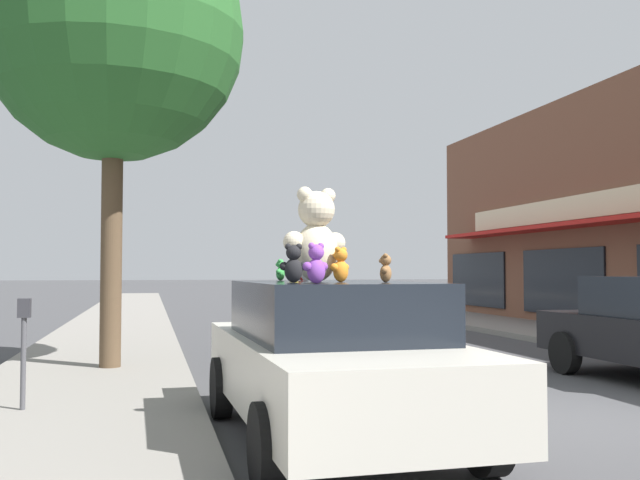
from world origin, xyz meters
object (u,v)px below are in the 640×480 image
Objects in this scene: teddy_bear_giant at (316,236)px; teddy_bear_white at (306,268)px; teddy_bear_yellow at (294,271)px; teddy_bear_purple at (316,264)px; teddy_bear_black at (294,264)px; teddy_bear_green at (280,270)px; teddy_bear_brown at (385,268)px; teddy_bear_red at (302,268)px; plush_art_car at (332,357)px; street_tree at (114,33)px; teddy_bear_orange at (341,265)px; parking_meter at (24,339)px.

teddy_bear_giant is 0.69m from teddy_bear_white.
teddy_bear_purple is at bearing 93.55° from teddy_bear_yellow.
teddy_bear_white is (0.33, 0.92, -0.04)m from teddy_bear_black.
teddy_bear_black is at bearing 19.99° from teddy_bear_green.
teddy_bear_red is (-0.53, 1.49, 0.01)m from teddy_bear_brown.
teddy_bear_red is (-0.07, 1.12, 0.91)m from plush_art_car.
street_tree is at bearing -82.72° from teddy_bear_giant.
street_tree reaches higher than teddy_bear_white.
teddy_bear_giant is 2.56× the size of teddy_bear_black.
teddy_bear_orange reaches higher than teddy_bear_red.
teddy_bear_giant is 1.06m from teddy_bear_purple.
teddy_bear_orange is 0.94× the size of teddy_bear_black.
teddy_bear_yellow is 0.03× the size of street_tree.
teddy_bear_green is 2.07m from teddy_bear_purple.
teddy_bear_brown is (0.65, -1.32, 0.02)m from teddy_bear_yellow.
teddy_bear_brown is at bearing 52.59° from teddy_bear_green.
teddy_bear_purple is at bearing 41.38° from teddy_bear_red.
plush_art_car is 1.07m from teddy_bear_black.
teddy_bear_orange reaches higher than plush_art_car.
teddy_bear_green is at bearing 105.08° from plush_art_car.
parking_meter is (-3.26, 1.91, -0.84)m from teddy_bear_orange.
teddy_bear_giant reaches higher than teddy_bear_red.
teddy_bear_giant is at bearing -80.29° from teddy_bear_orange.
teddy_bear_red is 0.82× the size of teddy_bear_black.
teddy_bear_yellow is (-0.05, 0.91, -0.35)m from teddy_bear_giant.
teddy_bear_orange is (-0.40, 0.22, 0.03)m from teddy_bear_brown.
teddy_bear_white reaches higher than teddy_bear_green.
teddy_bear_black is at bearing -108.97° from teddy_bear_purple.
teddy_bear_white is (-0.17, 0.80, -0.03)m from teddy_bear_orange.
teddy_bear_yellow is 1.91m from teddy_bear_purple.
teddy_bear_brown is 4.30m from parking_meter.
teddy_bear_orange is 0.98× the size of teddy_bear_purple.
teddy_bear_green is at bearing -43.94° from teddy_bear_yellow.
teddy_bear_yellow is at bearing 13.61° from teddy_bear_red.
plush_art_car is 16.57× the size of teddy_bear_white.
teddy_bear_black is (-0.37, -1.39, 0.03)m from teddy_bear_red.
teddy_bear_white is 3.37m from parking_meter.
teddy_bear_orange is (0.21, -0.20, -0.29)m from teddy_bear_giant.
parking_meter is (-3.20, 1.75, 0.09)m from plush_art_car.
teddy_bear_black is 0.68m from teddy_bear_purple.
teddy_bear_orange is 1.22× the size of teddy_bear_white.
plush_art_car is 13.32× the size of teddy_bear_purple.
teddy_bear_giant is 3.88× the size of teddy_bear_green.
teddy_bear_orange is at bearing -97.71° from teddy_bear_brown.
teddy_bear_giant is at bearing -29.28° from parking_meter.
teddy_bear_red reaches higher than parking_meter.
teddy_bear_black is 1.05× the size of teddy_bear_purple.
street_tree is at bearing -87.74° from teddy_bear_white.
teddy_bear_yellow is at bearing 100.68° from plush_art_car.
teddy_bear_black is 0.30× the size of parking_meter.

